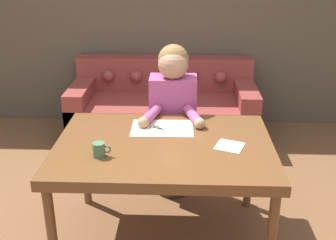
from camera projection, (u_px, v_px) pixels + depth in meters
name	position (u px, v px, depth m)	size (l,w,h in m)	color
wall_back	(164.00, 9.00, 4.56)	(8.00, 0.06, 2.60)	brown
dining_table	(164.00, 153.00, 2.74)	(1.41, 1.00, 0.76)	brown
couch	(164.00, 110.00, 4.54)	(1.92, 0.87, 0.81)	brown
person	(173.00, 120.00, 3.34)	(0.47, 0.58, 1.26)	#33281E
pattern_paper_main	(162.00, 128.00, 2.93)	(0.43, 0.30, 0.00)	beige
pattern_paper_offcut	(230.00, 146.00, 2.67)	(0.22, 0.22, 0.00)	beige
scissors	(159.00, 129.00, 2.92)	(0.21, 0.18, 0.01)	silver
mug	(99.00, 150.00, 2.53)	(0.11, 0.08, 0.09)	#47704C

